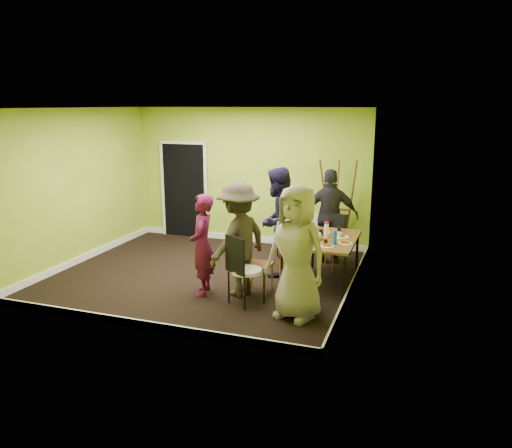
{
  "coord_description": "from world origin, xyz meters",
  "views": [
    {
      "loc": [
        3.47,
        -7.45,
        2.86
      ],
      "look_at": [
        0.92,
        0.0,
        0.96
      ],
      "focal_mm": 35.0,
      "sensor_mm": 36.0,
      "label": 1
    }
  ],
  "objects_px": {
    "person_standing": "(202,245)",
    "easel": "(337,207)",
    "thermos": "(326,230)",
    "orange_bottle": "(331,232)",
    "chair_back_end": "(334,229)",
    "person_left_far": "(277,222)",
    "chair_bentwood": "(242,267)",
    "person_front_end": "(297,253)",
    "blue_bottle": "(335,237)",
    "chair_left_near": "(253,258)",
    "dining_table": "(328,242)",
    "person_left_near": "(239,239)",
    "person_back_end": "(330,216)",
    "chair_front_end": "(298,278)",
    "chair_left_far": "(287,247)"
  },
  "relations": [
    {
      "from": "chair_front_end",
      "to": "blue_bottle",
      "type": "xyz_separation_m",
      "value": [
        0.32,
        1.03,
        0.34
      ]
    },
    {
      "from": "thermos",
      "to": "person_front_end",
      "type": "distance_m",
      "value": 1.58
    },
    {
      "from": "dining_table",
      "to": "person_standing",
      "type": "relative_size",
      "value": 0.96
    },
    {
      "from": "person_left_far",
      "to": "person_front_end",
      "type": "relative_size",
      "value": 1.0
    },
    {
      "from": "thermos",
      "to": "person_back_end",
      "type": "height_order",
      "value": "person_back_end"
    },
    {
      "from": "chair_left_far",
      "to": "person_left_far",
      "type": "distance_m",
      "value": 0.46
    },
    {
      "from": "chair_bentwood",
      "to": "person_back_end",
      "type": "height_order",
      "value": "person_back_end"
    },
    {
      "from": "dining_table",
      "to": "person_left_near",
      "type": "xyz_separation_m",
      "value": [
        -1.19,
        -0.92,
        0.17
      ]
    },
    {
      "from": "person_standing",
      "to": "chair_front_end",
      "type": "bearing_deg",
      "value": 65.4
    },
    {
      "from": "thermos",
      "to": "person_left_far",
      "type": "relative_size",
      "value": 0.12
    },
    {
      "from": "person_left_far",
      "to": "person_front_end",
      "type": "distance_m",
      "value": 1.79
    },
    {
      "from": "chair_bentwood",
      "to": "person_standing",
      "type": "relative_size",
      "value": 0.67
    },
    {
      "from": "thermos",
      "to": "person_standing",
      "type": "height_order",
      "value": "person_standing"
    },
    {
      "from": "dining_table",
      "to": "person_left_far",
      "type": "height_order",
      "value": "person_left_far"
    },
    {
      "from": "chair_back_end",
      "to": "person_back_end",
      "type": "relative_size",
      "value": 0.55
    },
    {
      "from": "thermos",
      "to": "person_standing",
      "type": "distance_m",
      "value": 2.05
    },
    {
      "from": "person_standing",
      "to": "chair_bentwood",
      "type": "bearing_deg",
      "value": 57.62
    },
    {
      "from": "chair_left_near",
      "to": "person_left_far",
      "type": "height_order",
      "value": "person_left_far"
    },
    {
      "from": "dining_table",
      "to": "person_left_far",
      "type": "xyz_separation_m",
      "value": [
        -0.9,
        0.14,
        0.23
      ]
    },
    {
      "from": "chair_left_near",
      "to": "chair_front_end",
      "type": "distance_m",
      "value": 1.0
    },
    {
      "from": "chair_left_far",
      "to": "person_standing",
      "type": "relative_size",
      "value": 0.58
    },
    {
      "from": "chair_left_far",
      "to": "blue_bottle",
      "type": "xyz_separation_m",
      "value": [
        0.88,
        -0.41,
        0.35
      ]
    },
    {
      "from": "chair_back_end",
      "to": "person_standing",
      "type": "distance_m",
      "value": 2.63
    },
    {
      "from": "person_standing",
      "to": "easel",
      "type": "bearing_deg",
      "value": 134.75
    },
    {
      "from": "chair_back_end",
      "to": "person_left_near",
      "type": "relative_size",
      "value": 0.55
    },
    {
      "from": "chair_front_end",
      "to": "orange_bottle",
      "type": "distance_m",
      "value": 1.61
    },
    {
      "from": "person_left_near",
      "to": "person_back_end",
      "type": "height_order",
      "value": "person_left_near"
    },
    {
      "from": "chair_left_near",
      "to": "blue_bottle",
      "type": "height_order",
      "value": "chair_left_near"
    },
    {
      "from": "chair_left_far",
      "to": "dining_table",
      "type": "bearing_deg",
      "value": 74.09
    },
    {
      "from": "chair_front_end",
      "to": "orange_bottle",
      "type": "height_order",
      "value": "chair_front_end"
    },
    {
      "from": "chair_bentwood",
      "to": "person_left_near",
      "type": "bearing_deg",
      "value": 148.1
    },
    {
      "from": "dining_table",
      "to": "person_front_end",
      "type": "relative_size",
      "value": 0.82
    },
    {
      "from": "orange_bottle",
      "to": "person_left_far",
      "type": "xyz_separation_m",
      "value": [
        -0.91,
        -0.11,
        0.13
      ]
    },
    {
      "from": "chair_left_near",
      "to": "orange_bottle",
      "type": "bearing_deg",
      "value": 137.13
    },
    {
      "from": "chair_left_far",
      "to": "thermos",
      "type": "distance_m",
      "value": 0.76
    },
    {
      "from": "blue_bottle",
      "to": "person_standing",
      "type": "bearing_deg",
      "value": -156.2
    },
    {
      "from": "orange_bottle",
      "to": "person_front_end",
      "type": "distance_m",
      "value": 1.75
    },
    {
      "from": "dining_table",
      "to": "chair_back_end",
      "type": "relative_size",
      "value": 1.57
    },
    {
      "from": "thermos",
      "to": "person_back_end",
      "type": "bearing_deg",
      "value": 97.05
    },
    {
      "from": "person_left_far",
      "to": "person_front_end",
      "type": "xyz_separation_m",
      "value": [
        0.76,
        -1.63,
        -0.0
      ]
    },
    {
      "from": "thermos",
      "to": "chair_bentwood",
      "type": "bearing_deg",
      "value": -123.91
    },
    {
      "from": "chair_front_end",
      "to": "person_left_far",
      "type": "relative_size",
      "value": 0.49
    },
    {
      "from": "person_left_far",
      "to": "chair_bentwood",
      "type": "bearing_deg",
      "value": 4.53
    },
    {
      "from": "thermos",
      "to": "orange_bottle",
      "type": "xyz_separation_m",
      "value": [
        0.05,
        0.16,
        -0.07
      ]
    },
    {
      "from": "dining_table",
      "to": "chair_front_end",
      "type": "height_order",
      "value": "chair_front_end"
    },
    {
      "from": "person_left_far",
      "to": "person_left_near",
      "type": "xyz_separation_m",
      "value": [
        -0.29,
        -1.06,
        -0.06
      ]
    },
    {
      "from": "chair_back_end",
      "to": "easel",
      "type": "distance_m",
      "value": 0.86
    },
    {
      "from": "chair_front_end",
      "to": "person_left_near",
      "type": "xyz_separation_m",
      "value": [
        -1.04,
        0.4,
        0.36
      ]
    },
    {
      "from": "dining_table",
      "to": "chair_front_end",
      "type": "bearing_deg",
      "value": -96.71
    },
    {
      "from": "thermos",
      "to": "orange_bottle",
      "type": "distance_m",
      "value": 0.19
    }
  ]
}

